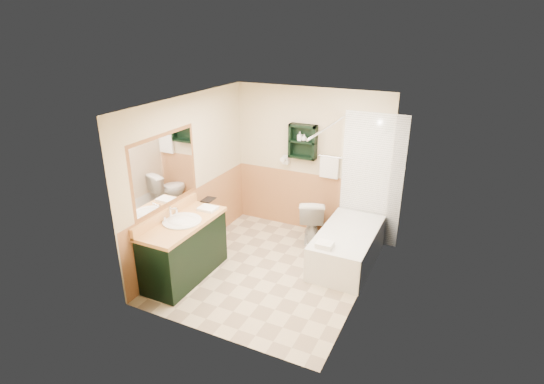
{
  "coord_description": "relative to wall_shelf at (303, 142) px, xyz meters",
  "views": [
    {
      "loc": [
        2.3,
        -4.7,
        3.34
      ],
      "look_at": [
        -0.06,
        0.2,
        1.13
      ],
      "focal_mm": 28.0,
      "sensor_mm": 36.0,
      "label": 1
    }
  ],
  "objects": [
    {
      "name": "floor",
      "position": [
        0.1,
        -1.41,
        -1.55
      ],
      "size": [
        3.0,
        3.0,
        0.0
      ],
      "primitive_type": "plane",
      "color": "beige",
      "rests_on": "ground"
    },
    {
      "name": "back_wall",
      "position": [
        0.1,
        0.11,
        -0.35
      ],
      "size": [
        2.6,
        0.04,
        2.4
      ],
      "primitive_type": "cube",
      "color": "beige",
      "rests_on": "ground"
    },
    {
      "name": "left_wall",
      "position": [
        -1.22,
        -1.41,
        -0.35
      ],
      "size": [
        0.04,
        3.0,
        2.4
      ],
      "primitive_type": "cube",
      "color": "beige",
      "rests_on": "ground"
    },
    {
      "name": "right_wall",
      "position": [
        1.42,
        -1.41,
        -0.35
      ],
      "size": [
        0.04,
        3.0,
        2.4
      ],
      "primitive_type": "cube",
      "color": "beige",
      "rests_on": "ground"
    },
    {
      "name": "ceiling",
      "position": [
        0.1,
        -1.41,
        0.87
      ],
      "size": [
        2.6,
        3.0,
        0.04
      ],
      "primitive_type": "cube",
      "color": "white",
      "rests_on": "back_wall"
    },
    {
      "name": "wainscot_left",
      "position": [
        -1.19,
        -1.41,
        -1.05
      ],
      "size": [
        2.98,
        2.98,
        1.0
      ],
      "primitive_type": null,
      "color": "tan",
      "rests_on": "left_wall"
    },
    {
      "name": "wainscot_back",
      "position": [
        0.1,
        0.08,
        -1.05
      ],
      "size": [
        2.58,
        2.58,
        1.0
      ],
      "primitive_type": null,
      "color": "tan",
      "rests_on": "back_wall"
    },
    {
      "name": "mirror_frame",
      "position": [
        -1.17,
        -1.96,
        -0.05
      ],
      "size": [
        1.3,
        1.3,
        1.0
      ],
      "primitive_type": null,
      "color": "olive",
      "rests_on": "left_wall"
    },
    {
      "name": "mirror_glass",
      "position": [
        -1.17,
        -1.96,
        -0.05
      ],
      "size": [
        1.2,
        1.2,
        0.9
      ],
      "primitive_type": null,
      "color": "white",
      "rests_on": "left_wall"
    },
    {
      "name": "tile_right",
      "position": [
        1.38,
        -0.66,
        -0.5
      ],
      "size": [
        1.5,
        1.5,
        2.1
      ],
      "primitive_type": null,
      "color": "white",
      "rests_on": "right_wall"
    },
    {
      "name": "tile_back",
      "position": [
        1.13,
        0.07,
        -0.5
      ],
      "size": [
        0.95,
        0.95,
        2.1
      ],
      "primitive_type": null,
      "color": "white",
      "rests_on": "back_wall"
    },
    {
      "name": "tile_accent",
      "position": [
        1.37,
        -0.66,
        0.35
      ],
      "size": [
        1.5,
        1.5,
        0.1
      ],
      "primitive_type": null,
      "color": "#14472B",
      "rests_on": "right_wall"
    },
    {
      "name": "wall_shelf",
      "position": [
        0.0,
        0.0,
        0.0
      ],
      "size": [
        0.45,
        0.15,
        0.55
      ],
      "primitive_type": "cube",
      "color": "black",
      "rests_on": "back_wall"
    },
    {
      "name": "hair_dryer",
      "position": [
        -0.3,
        0.02,
        -0.35
      ],
      "size": [
        0.1,
        0.24,
        0.18
      ],
      "primitive_type": null,
      "color": "white",
      "rests_on": "back_wall"
    },
    {
      "name": "towel_bar",
      "position": [
        0.45,
        0.04,
        -0.2
      ],
      "size": [
        0.4,
        0.06,
        0.4
      ],
      "primitive_type": null,
      "color": "white",
      "rests_on": "back_wall"
    },
    {
      "name": "curtain_rod",
      "position": [
        0.63,
        -0.66,
        0.45
      ],
      "size": [
        0.03,
        1.6,
        0.03
      ],
      "primitive_type": "cylinder",
      "rotation": [
        1.57,
        0.0,
        0.0
      ],
      "color": "silver",
      "rests_on": "back_wall"
    },
    {
      "name": "shower_curtain",
      "position": [
        0.63,
        -0.48,
        -0.4
      ],
      "size": [
        1.05,
        1.05,
        1.7
      ],
      "primitive_type": null,
      "color": "beige",
      "rests_on": "curtain_rod"
    },
    {
      "name": "vanity",
      "position": [
        -0.89,
        -2.04,
        -1.13
      ],
      "size": [
        0.59,
        1.33,
        0.85
      ],
      "primitive_type": "cube",
      "color": "black",
      "rests_on": "ground"
    },
    {
      "name": "bathtub",
      "position": [
        1.03,
        -0.71,
        -1.29
      ],
      "size": [
        0.77,
        1.5,
        0.51
      ],
      "primitive_type": "cube",
      "color": "silver",
      "rests_on": "ground"
    },
    {
      "name": "toilet",
      "position": [
        0.28,
        -0.22,
        -1.2
      ],
      "size": [
        0.61,
        0.81,
        0.7
      ],
      "primitive_type": "imported",
      "rotation": [
        0.0,
        0.0,
        3.48
      ],
      "color": "silver",
      "rests_on": "ground"
    },
    {
      "name": "counter_towel",
      "position": [
        -0.79,
        -1.57,
        -0.68
      ],
      "size": [
        0.25,
        0.2,
        0.04
      ],
      "primitive_type": "cube",
      "color": "white",
      "rests_on": "vanity"
    },
    {
      "name": "vanity_book",
      "position": [
        -1.06,
        -1.29,
        -0.59
      ],
      "size": [
        0.16,
        0.03,
        0.22
      ],
      "primitive_type": "imported",
      "rotation": [
        0.0,
        0.0,
        0.04
      ],
      "color": "black",
      "rests_on": "vanity"
    },
    {
      "name": "tub_towel",
      "position": [
        0.87,
        -1.3,
        -1.0
      ],
      "size": [
        0.22,
        0.19,
        0.07
      ],
      "primitive_type": "cube",
      "color": "white",
      "rests_on": "bathtub"
    },
    {
      "name": "soap_bottle_a",
      "position": [
        -0.05,
        -0.01,
        0.05
      ],
      "size": [
        0.08,
        0.15,
        0.07
      ],
      "primitive_type": "imported",
      "rotation": [
        0.0,
        0.0,
        -0.1
      ],
      "color": "silver",
      "rests_on": "wall_shelf"
    },
    {
      "name": "soap_bottle_b",
      "position": [
        0.02,
        -0.01,
        0.06
      ],
      "size": [
        0.11,
        0.13,
        0.09
      ],
      "primitive_type": "imported",
      "rotation": [
        0.0,
        0.0,
        0.24
      ],
      "color": "silver",
      "rests_on": "wall_shelf"
    }
  ]
}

